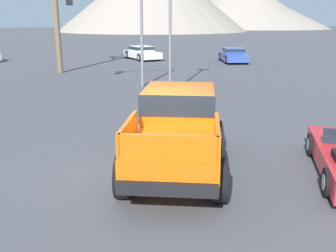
{
  "coord_description": "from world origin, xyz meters",
  "views": [
    {
      "loc": [
        -1.57,
        -8.69,
        3.62
      ],
      "look_at": [
        0.46,
        0.98,
        0.9
      ],
      "focal_mm": 42.0,
      "sensor_mm": 36.0,
      "label": 1
    }
  ],
  "objects_px": {
    "orange_pickup_truck": "(178,125)",
    "traffic_light_main": "(110,14)",
    "parked_car_white": "(142,53)",
    "parked_car_blue": "(233,55)",
    "street_lamp_post": "(170,2)"
  },
  "relations": [
    {
      "from": "parked_car_white",
      "to": "parked_car_blue",
      "type": "xyz_separation_m",
      "value": [
        7.22,
        -3.86,
        -0.0
      ]
    },
    {
      "from": "orange_pickup_truck",
      "to": "traffic_light_main",
      "type": "xyz_separation_m",
      "value": [
        -0.73,
        12.33,
        2.75
      ]
    },
    {
      "from": "street_lamp_post",
      "to": "parked_car_white",
      "type": "bearing_deg",
      "value": 86.52
    },
    {
      "from": "parked_car_blue",
      "to": "parked_car_white",
      "type": "bearing_deg",
      "value": 161.08
    },
    {
      "from": "traffic_light_main",
      "to": "street_lamp_post",
      "type": "bearing_deg",
      "value": 136.76
    },
    {
      "from": "orange_pickup_truck",
      "to": "street_lamp_post",
      "type": "relative_size",
      "value": 0.73
    },
    {
      "from": "parked_car_white",
      "to": "traffic_light_main",
      "type": "distance_m",
      "value": 15.1
    },
    {
      "from": "parked_car_blue",
      "to": "street_lamp_post",
      "type": "xyz_separation_m",
      "value": [
        -8.24,
        -12.93,
        3.75
      ]
    },
    {
      "from": "orange_pickup_truck",
      "to": "parked_car_white",
      "type": "distance_m",
      "value": 26.78
    },
    {
      "from": "orange_pickup_truck",
      "to": "traffic_light_main",
      "type": "relative_size",
      "value": 0.97
    },
    {
      "from": "parked_car_white",
      "to": "parked_car_blue",
      "type": "relative_size",
      "value": 1.08
    },
    {
      "from": "parked_car_white",
      "to": "parked_car_blue",
      "type": "height_order",
      "value": "parked_car_blue"
    },
    {
      "from": "parked_car_blue",
      "to": "traffic_light_main",
      "type": "bearing_deg",
      "value": -127.05
    },
    {
      "from": "orange_pickup_truck",
      "to": "parked_car_blue",
      "type": "bearing_deg",
      "value": 83.19
    },
    {
      "from": "parked_car_blue",
      "to": "orange_pickup_truck",
      "type": "bearing_deg",
      "value": -104.87
    }
  ]
}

